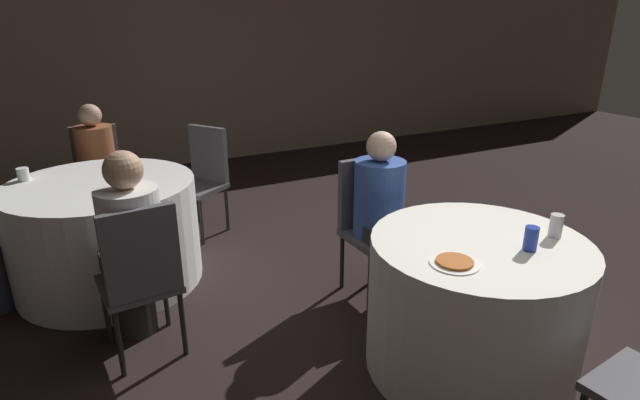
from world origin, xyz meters
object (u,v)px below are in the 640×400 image
at_px(chair_far_north, 99,170).
at_px(person_floral_shirt, 99,174).
at_px(table_near, 473,305).
at_px(pizza_plate_near, 455,262).
at_px(chair_near_north, 370,215).
at_px(person_blue_shirt, 385,219).
at_px(table_far, 107,233).
at_px(chair_far_northeast, 204,171).
at_px(soda_can_blue, 531,239).
at_px(chair_far_south, 141,271).
at_px(soda_can_silver, 556,226).
at_px(person_white_shirt, 132,252).

relative_size(chair_far_north, person_floral_shirt, 0.81).
relative_size(table_near, pizza_plate_near, 4.82).
height_order(chair_near_north, person_blue_shirt, person_blue_shirt).
bearing_deg(table_far, chair_far_northeast, 34.20).
bearing_deg(table_far, chair_far_north, 86.54).
xyz_separation_m(person_floral_shirt, soda_can_blue, (1.71, -2.97, 0.24)).
bearing_deg(soda_can_blue, chair_far_northeast, 108.38).
height_order(table_near, table_far, same).
distance_m(chair_far_northeast, person_blue_shirt, 1.85).
relative_size(chair_far_northeast, soda_can_blue, 7.61).
height_order(table_far, chair_far_north, chair_far_north).
relative_size(chair_far_south, soda_can_silver, 7.61).
bearing_deg(chair_near_north, person_blue_shirt, 90.00).
height_order(chair_far_north, soda_can_silver, chair_far_north).
xyz_separation_m(pizza_plate_near, soda_can_silver, (0.66, -0.01, 0.05)).
height_order(person_blue_shirt, soda_can_blue, person_blue_shirt).
relative_size(person_white_shirt, pizza_plate_near, 5.12).
distance_m(chair_far_north, chair_far_south, 2.10).
bearing_deg(soda_can_blue, chair_near_north, 97.93).
bearing_deg(person_white_shirt, soda_can_blue, -40.61).
height_order(chair_far_south, person_blue_shirt, person_blue_shirt).
xyz_separation_m(chair_near_north, person_blue_shirt, (0.01, -0.17, 0.03)).
height_order(table_far, chair_far_south, chair_far_south).
distance_m(chair_near_north, person_white_shirt, 1.53).
relative_size(table_far, chair_far_north, 1.37).
bearing_deg(chair_far_south, pizza_plate_near, -43.23).
height_order(chair_far_north, chair_far_south, same).
relative_size(pizza_plate_near, soda_can_blue, 1.89).
distance_m(person_white_shirt, soda_can_silver, 2.26).
bearing_deg(chair_far_south, chair_far_north, 85.80).
height_order(chair_near_north, chair_far_north, same).
bearing_deg(soda_can_silver, table_near, 160.18).
height_order(chair_far_northeast, soda_can_blue, chair_far_northeast).
xyz_separation_m(chair_near_north, soda_can_blue, (0.16, -1.16, 0.26)).
bearing_deg(table_far, table_near, -49.48).
height_order(person_floral_shirt, soda_can_blue, person_floral_shirt).
relative_size(chair_far_north, soda_can_silver, 7.61).
relative_size(table_far, soda_can_silver, 10.40).
distance_m(table_near, chair_far_north, 3.35).
relative_size(chair_far_south, soda_can_blue, 7.61).
height_order(table_far, soda_can_blue, soda_can_blue).
height_order(person_white_shirt, soda_can_blue, person_white_shirt).
bearing_deg(person_white_shirt, chair_near_north, -6.87).
bearing_deg(pizza_plate_near, person_blue_shirt, 74.24).
bearing_deg(pizza_plate_near, chair_far_north, 112.51).
bearing_deg(soda_can_blue, soda_can_silver, 11.92).
xyz_separation_m(table_far, chair_far_northeast, (0.87, 0.59, 0.17)).
bearing_deg(chair_far_north, table_far, 90.00).
height_order(table_near, chair_far_north, chair_far_north).
bearing_deg(chair_far_northeast, table_far, 90.00).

